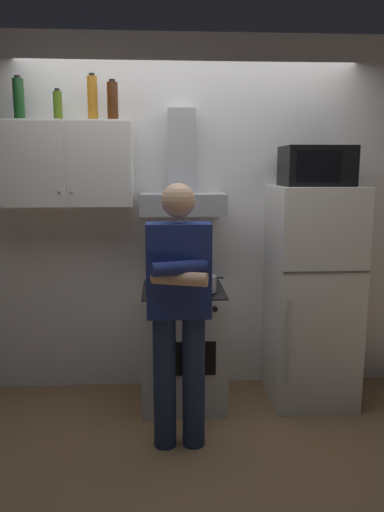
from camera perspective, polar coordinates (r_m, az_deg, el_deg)
name	(u,v)px	position (r m, az deg, el deg)	size (l,w,h in m)	color
ground_plane	(192,416)	(3.59, 0.00, -18.40)	(7.00, 7.00, 0.00)	olive
back_wall_tiled	(188,217)	(3.77, -0.53, 4.60)	(4.80, 0.10, 2.70)	white
upper_cabinet	(69,165)	(3.58, -14.30, 10.42)	(0.90, 0.37, 0.60)	white
stove_oven	(183,345)	(3.63, -1.03, -10.52)	(0.60, 0.62, 0.87)	white
range_hood	(182,186)	(3.53, -1.18, 8.25)	(0.60, 0.44, 0.75)	#B7BABF
refrigerator	(311,295)	(3.68, 13.95, -4.55)	(0.60, 0.62, 1.60)	white
microwave	(316,166)	(3.58, 14.50, 10.25)	(0.48, 0.37, 0.28)	black
person_standing	(179,307)	(2.91, -1.57, -6.10)	(0.38, 0.33, 1.64)	navy
cooking_pot	(202,283)	(3.38, 1.23, -3.27)	(0.30, 0.20, 0.11)	#B7BABF
bottle_liquor_amber	(92,99)	(3.61, -11.69, 17.77)	(0.07, 0.07, 0.32)	#B7721E
bottle_wine_green	(19,99)	(3.69, -19.82, 17.04)	(0.08, 0.08, 0.30)	#19471E
bottle_olive_oil	(58,106)	(3.64, -15.60, 16.72)	(0.06, 0.06, 0.22)	#4C6B19
bottle_rum_dark	(113,101)	(3.56, -9.37, 17.60)	(0.08, 0.08, 0.28)	#47230F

